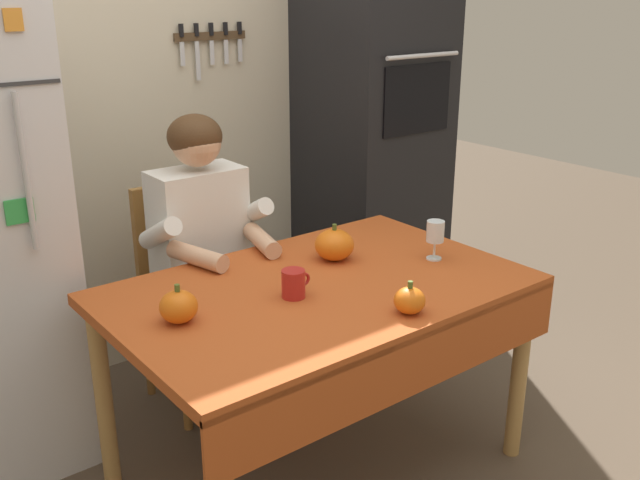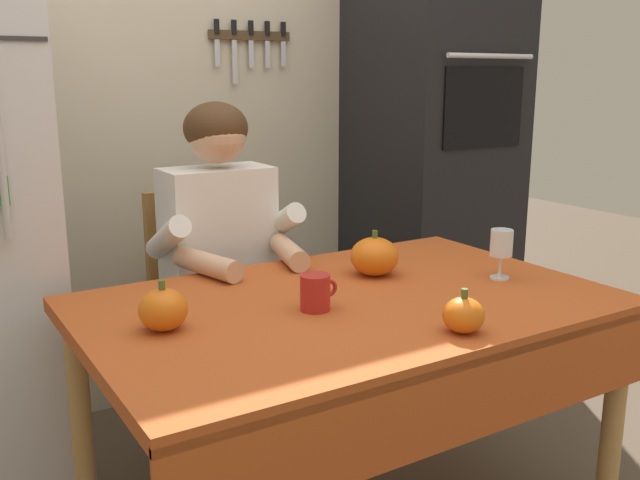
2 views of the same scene
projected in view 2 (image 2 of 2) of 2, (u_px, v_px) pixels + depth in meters
back_wall_assembly at (187, 82)px, 2.83m from camera, size 3.70×0.13×2.60m
wall_oven at (433, 139)px, 3.10m from camera, size 0.60×0.64×2.10m
dining_table at (353, 331)px, 1.89m from camera, size 1.40×0.90×0.74m
chair_behind_person at (207, 307)px, 2.53m from camera, size 0.40×0.40×0.93m
seated_person at (227, 258)px, 2.33m from camera, size 0.47×0.55×1.25m
coffee_mug at (316, 292)px, 1.79m from camera, size 0.11×0.08×0.09m
wine_glass at (501, 245)px, 2.06m from camera, size 0.07×0.07×0.15m
pumpkin_large at (163, 310)px, 1.65m from camera, size 0.12×0.12×0.12m
pumpkin_medium at (463, 315)px, 1.64m from camera, size 0.10×0.10×0.11m
pumpkin_small at (375, 256)px, 2.10m from camera, size 0.15×0.15×0.14m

